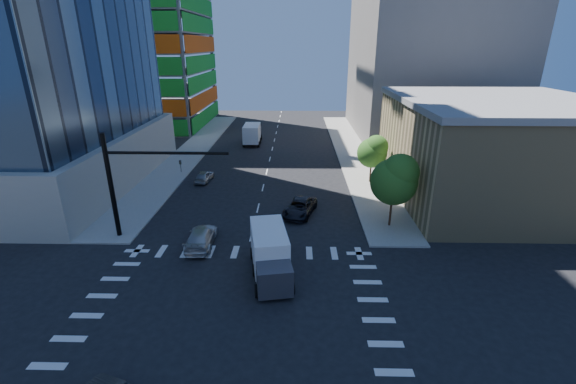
{
  "coord_description": "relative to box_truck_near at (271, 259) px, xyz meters",
  "views": [
    {
      "loc": [
        3.92,
        -18.16,
        15.69
      ],
      "look_at": [
        3.31,
        8.0,
        5.63
      ],
      "focal_mm": 24.0,
      "sensor_mm": 36.0,
      "label": 1
    }
  ],
  "objects": [
    {
      "name": "commercial_building",
      "position": [
        22.87,
        16.34,
        3.88
      ],
      "size": [
        20.5,
        22.5,
        10.6
      ],
      "color": "tan",
      "rests_on": "ground"
    },
    {
      "name": "bg_building_ne",
      "position": [
        24.87,
        49.34,
        12.57
      ],
      "size": [
        24.0,
        30.0,
        28.0
      ],
      "primitive_type": "cube",
      "color": "slate",
      "rests_on": "ground"
    },
    {
      "name": "tree_north",
      "position": [
        10.8,
        20.24,
        2.56
      ],
      "size": [
        3.54,
        3.52,
        5.78
      ],
      "color": "#382316",
      "rests_on": "sidewalk_ne"
    },
    {
      "name": "box_truck_near",
      "position": [
        0.0,
        0.0,
        0.0
      ],
      "size": [
        3.64,
        6.52,
        3.23
      ],
      "rotation": [
        0.0,
        0.0,
        0.17
      ],
      "color": "black",
      "rests_on": "ground"
    },
    {
      "name": "signal_mast_nw",
      "position": [
        -12.13,
        5.84,
        4.06
      ],
      "size": [
        10.2,
        0.4,
        9.0
      ],
      "color": "black",
      "rests_on": "sidewalk_nw"
    },
    {
      "name": "box_truck_far",
      "position": [
        -5.66,
        39.91,
        0.05
      ],
      "size": [
        2.78,
        6.4,
        3.35
      ],
      "rotation": [
        0.0,
        0.0,
        3.15
      ],
      "color": "black",
      "rests_on": "ground"
    },
    {
      "name": "tree_south",
      "position": [
        10.5,
        8.24,
        3.26
      ],
      "size": [
        4.16,
        4.16,
        6.82
      ],
      "color": "#382316",
      "rests_on": "sidewalk_ne"
    },
    {
      "name": "ground",
      "position": [
        -2.13,
        -5.66,
        -1.43
      ],
      "size": [
        160.0,
        160.0,
        0.0
      ],
      "primitive_type": "plane",
      "color": "black",
      "rests_on": "ground"
    },
    {
      "name": "car_nb_far",
      "position": [
        2.16,
        10.9,
        -0.7
      ],
      "size": [
        3.82,
        5.71,
        1.46
      ],
      "primitive_type": "imported",
      "rotation": [
        0.0,
        0.0,
        -0.29
      ],
      "color": "black",
      "rests_on": "ground"
    },
    {
      "name": "road_markings",
      "position": [
        -2.13,
        -5.66,
        -1.43
      ],
      "size": [
        20.0,
        20.0,
        0.01
      ],
      "primitive_type": "cube",
      "color": "silver",
      "rests_on": "ground"
    },
    {
      "name": "sidewalk_ne",
      "position": [
        10.37,
        34.34,
        -1.36
      ],
      "size": [
        5.0,
        60.0,
        0.15
      ],
      "primitive_type": "cube",
      "color": "gray",
      "rests_on": "ground"
    },
    {
      "name": "car_sb_near",
      "position": [
        -6.09,
        4.42,
        -0.68
      ],
      "size": [
        2.29,
        5.26,
        1.51
      ],
      "primitive_type": "imported",
      "rotation": [
        0.0,
        0.0,
        3.18
      ],
      "color": "#BDBDBD",
      "rests_on": "ground"
    },
    {
      "name": "sidewalk_nw",
      "position": [
        -14.63,
        34.34,
        -1.36
      ],
      "size": [
        5.0,
        60.0,
        0.15
      ],
      "primitive_type": "cube",
      "color": "gray",
      "rests_on": "ground"
    },
    {
      "name": "car_sb_mid",
      "position": [
        -9.45,
        20.43,
        -0.77
      ],
      "size": [
        1.9,
        3.99,
        1.32
      ],
      "primitive_type": "imported",
      "rotation": [
        0.0,
        0.0,
        3.05
      ],
      "color": "#93969A",
      "rests_on": "ground"
    }
  ]
}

